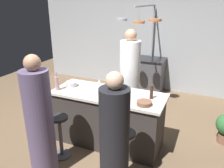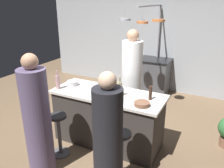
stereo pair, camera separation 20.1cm
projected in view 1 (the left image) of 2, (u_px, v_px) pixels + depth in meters
name	position (u px, v px, depth m)	size (l,w,h in m)	color
ground_plane	(108.00, 142.00, 3.90)	(9.00, 9.00, 0.00)	brown
back_wall	(154.00, 40.00, 5.89)	(6.40, 0.16, 2.60)	#9EA3A8
kitchen_island	(108.00, 118.00, 3.74)	(1.80, 0.72, 0.90)	#332D2B
stove_range	(148.00, 75.00, 5.84)	(0.80, 0.64, 0.89)	#47474C
chef	(129.00, 81.00, 4.32)	(0.38, 0.38, 1.79)	white
bar_stool_right	(125.00, 152.00, 3.03)	(0.28, 0.28, 0.68)	#4C4C51
guest_right	(114.00, 144.00, 2.59)	(0.34, 0.34, 1.60)	black
bar_stool_left	(60.00, 135.00, 3.42)	(0.28, 0.28, 0.68)	#4C4C51
guest_left	(40.00, 123.00, 2.94)	(0.36, 0.36, 1.69)	#594C6B
overhead_pot_rack	(145.00, 29.00, 4.88)	(0.88, 1.56, 2.17)	gray
pepper_mill	(151.00, 92.00, 3.34)	(0.05, 0.05, 0.21)	#382319
wine_bottle_white	(121.00, 89.00, 3.43)	(0.07, 0.07, 0.31)	gray
wine_bottle_rose	(57.00, 83.00, 3.66)	(0.07, 0.07, 0.31)	#B78C8E
wine_bottle_green	(108.00, 89.00, 3.40)	(0.07, 0.07, 0.33)	#193D23
wine_glass_near_right_guest	(143.00, 93.00, 3.30)	(0.07, 0.07, 0.15)	silver
wine_glass_by_chef	(99.00, 82.00, 3.75)	(0.07, 0.07, 0.15)	silver
mixing_bowl_steel	(71.00, 84.00, 3.85)	(0.19, 0.19, 0.08)	#B7B7BC
mixing_bowl_wooden	(144.00, 103.00, 3.17)	(0.21, 0.21, 0.06)	brown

